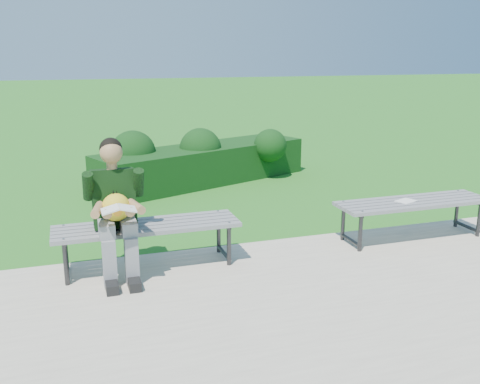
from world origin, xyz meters
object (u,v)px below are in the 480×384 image
object	(u,v)px
seated_boy	(115,205)
bench_left	(147,229)
bench_right	(413,205)
hedge	(199,160)
paper_sheet	(406,201)

from	to	relation	value
seated_boy	bench_left	bearing A→B (deg)	17.98
bench_right	seated_boy	size ratio (longest dim) A/B	1.37
hedge	seated_boy	bearing A→B (deg)	-115.24
hedge	bench_left	xyz separation A→B (m)	(-1.35, -3.40, 0.04)
paper_sheet	bench_left	bearing A→B (deg)	178.68
hedge	bench_left	distance (m)	3.66
seated_boy	paper_sheet	distance (m)	3.22
seated_boy	paper_sheet	xyz separation A→B (m)	(3.21, 0.03, -0.24)
bench_left	paper_sheet	distance (m)	2.91
hedge	bench_left	bearing A→B (deg)	-111.64
bench_left	bench_right	distance (m)	3.01
bench_right	paper_sheet	size ratio (longest dim) A/B	6.86
bench_left	paper_sheet	world-z (taller)	bench_left
bench_left	seated_boy	distance (m)	0.43
hedge	bench_left	size ratio (longest dim) A/B	2.09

